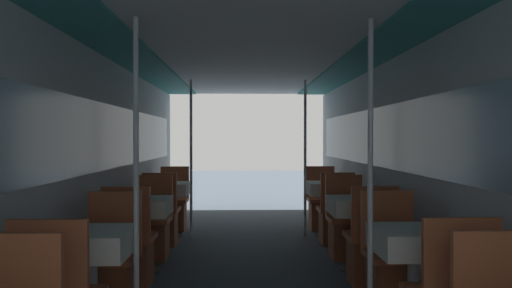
{
  "coord_description": "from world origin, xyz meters",
  "views": [
    {
      "loc": [
        -0.07,
        -0.83,
        1.36
      ],
      "look_at": [
        0.02,
        2.94,
        1.32
      ],
      "focal_mm": 35.0,
      "sensor_mm": 36.0,
      "label": 1
    }
  ],
  "objects_px": {
    "support_pole_right_1": "(370,179)",
    "dining_table_right_3": "(328,193)",
    "support_pole_left_3": "(191,158)",
    "chair_left_far_2": "(151,233)",
    "chair_right_far_1": "(393,274)",
    "chair_right_near_3": "(335,221)",
    "chair_left_near_2": "(130,254)",
    "chair_left_far_3": "(173,210)",
    "chair_left_near_3": "(162,222)",
    "chair_right_near_2": "(370,253)",
    "support_pole_left_1": "(136,180)",
    "chair_left_far_1": "(110,276)",
    "support_pole_right_3": "(305,158)",
    "chair_right_far_2": "(347,232)",
    "chair_right_far_3": "(322,210)",
    "dining_table_left_2": "(142,212)",
    "dining_table_right_2": "(357,211)",
    "dining_table_left_3": "(168,193)",
    "dining_table_left_1": "(88,251)"
  },
  "relations": [
    {
      "from": "support_pole_left_3",
      "to": "support_pole_right_1",
      "type": "xyz_separation_m",
      "value": [
        1.58,
        -3.53,
        0.0
      ]
    },
    {
      "from": "support_pole_left_1",
      "to": "chair_right_far_2",
      "type": "bearing_deg",
      "value": 50.36
    },
    {
      "from": "dining_table_left_2",
      "to": "chair_left_near_3",
      "type": "xyz_separation_m",
      "value": [
        0.0,
        1.24,
        -0.31
      ]
    },
    {
      "from": "chair_left_far_1",
      "to": "dining_table_right_3",
      "type": "relative_size",
      "value": 1.25
    },
    {
      "from": "chair_left_far_3",
      "to": "chair_right_near_3",
      "type": "distance_m",
      "value": 2.45
    },
    {
      "from": "chair_left_near_2",
      "to": "chair_left_far_3",
      "type": "height_order",
      "value": "same"
    },
    {
      "from": "dining_table_left_3",
      "to": "chair_left_near_3",
      "type": "bearing_deg",
      "value": -90.0
    },
    {
      "from": "chair_left_far_1",
      "to": "chair_right_far_2",
      "type": "distance_m",
      "value": 2.83
    },
    {
      "from": "chair_left_near_2",
      "to": "support_pole_right_3",
      "type": "distance_m",
      "value": 3.08
    },
    {
      "from": "chair_left_near_3",
      "to": "support_pole_left_3",
      "type": "relative_size",
      "value": 0.43
    },
    {
      "from": "dining_table_left_2",
      "to": "dining_table_right_2",
      "type": "distance_m",
      "value": 2.21
    },
    {
      "from": "chair_left_far_2",
      "to": "support_pole_left_3",
      "type": "distance_m",
      "value": 1.51
    },
    {
      "from": "dining_table_left_1",
      "to": "chair_right_far_2",
      "type": "height_order",
      "value": "chair_right_far_2"
    },
    {
      "from": "support_pole_left_1",
      "to": "chair_right_far_1",
      "type": "bearing_deg",
      "value": 15.43
    },
    {
      "from": "chair_left_near_2",
      "to": "support_pole_right_3",
      "type": "relative_size",
      "value": 0.43
    },
    {
      "from": "support_pole_left_1",
      "to": "chair_right_far_2",
      "type": "xyz_separation_m",
      "value": [
        1.9,
        2.29,
        -0.79
      ]
    },
    {
      "from": "support_pole_right_1",
      "to": "chair_left_near_3",
      "type": "bearing_deg",
      "value": 122.23
    },
    {
      "from": "support_pole_left_3",
      "to": "dining_table_right_3",
      "type": "distance_m",
      "value": 1.96
    },
    {
      "from": "dining_table_left_3",
      "to": "dining_table_right_3",
      "type": "distance_m",
      "value": 2.21
    },
    {
      "from": "support_pole_left_3",
      "to": "chair_right_far_2",
      "type": "height_order",
      "value": "support_pole_left_3"
    },
    {
      "from": "dining_table_right_3",
      "to": "support_pole_right_3",
      "type": "distance_m",
      "value": 0.58
    },
    {
      "from": "chair_right_far_3",
      "to": "support_pole_right_3",
      "type": "distance_m",
      "value": 1.0
    },
    {
      "from": "support_pole_left_3",
      "to": "chair_right_far_1",
      "type": "relative_size",
      "value": 2.33
    },
    {
      "from": "chair_left_far_3",
      "to": "support_pole_right_1",
      "type": "height_order",
      "value": "support_pole_right_1"
    },
    {
      "from": "chair_right_far_3",
      "to": "dining_table_left_3",
      "type": "bearing_deg",
      "value": 13.3
    },
    {
      "from": "chair_left_far_2",
      "to": "chair_right_far_1",
      "type": "bearing_deg",
      "value": 141.44
    },
    {
      "from": "support_pole_left_3",
      "to": "dining_table_right_2",
      "type": "distance_m",
      "value": 2.63
    },
    {
      "from": "dining_table_left_2",
      "to": "chair_left_far_1",
      "type": "bearing_deg",
      "value": -90.0
    },
    {
      "from": "support_pole_left_1",
      "to": "chair_right_far_1",
      "type": "relative_size",
      "value": 2.33
    },
    {
      "from": "chair_right_far_2",
      "to": "support_pole_left_3",
      "type": "bearing_deg",
      "value": -33.23
    },
    {
      "from": "chair_left_far_2",
      "to": "dining_table_right_2",
      "type": "bearing_deg",
      "value": 166.7
    },
    {
      "from": "dining_table_left_1",
      "to": "dining_table_left_2",
      "type": "bearing_deg",
      "value": 90.0
    },
    {
      "from": "chair_right_far_1",
      "to": "chair_right_far_2",
      "type": "relative_size",
      "value": 1.0
    },
    {
      "from": "chair_left_near_3",
      "to": "support_pole_left_3",
      "type": "height_order",
      "value": "support_pole_left_3"
    },
    {
      "from": "dining_table_right_3",
      "to": "chair_right_near_3",
      "type": "bearing_deg",
      "value": -90.0
    },
    {
      "from": "chair_right_near_2",
      "to": "support_pole_right_3",
      "type": "relative_size",
      "value": 0.43
    },
    {
      "from": "dining_table_left_1",
      "to": "chair_left_near_2",
      "type": "distance_m",
      "value": 1.28
    },
    {
      "from": "dining_table_left_3",
      "to": "dining_table_right_3",
      "type": "height_order",
      "value": "same"
    },
    {
      "from": "support_pole_right_1",
      "to": "dining_table_right_3",
      "type": "relative_size",
      "value": 2.9
    },
    {
      "from": "chair_right_near_2",
      "to": "chair_right_far_1",
      "type": "bearing_deg",
      "value": -90.0
    },
    {
      "from": "support_pole_left_3",
      "to": "chair_right_near_2",
      "type": "xyz_separation_m",
      "value": [
        1.9,
        -2.29,
        -0.79
      ]
    },
    {
      "from": "chair_left_near_2",
      "to": "chair_right_near_2",
      "type": "distance_m",
      "value": 2.21
    },
    {
      "from": "support_pole_left_3",
      "to": "chair_right_far_2",
      "type": "relative_size",
      "value": 2.33
    },
    {
      "from": "support_pole_right_1",
      "to": "chair_right_far_3",
      "type": "distance_m",
      "value": 4.14
    },
    {
      "from": "chair_left_near_3",
      "to": "chair_right_near_3",
      "type": "relative_size",
      "value": 1.0
    },
    {
      "from": "support_pole_left_3",
      "to": "dining_table_right_3",
      "type": "xyz_separation_m",
      "value": [
        1.9,
        0.0,
        -0.48
      ]
    },
    {
      "from": "chair_left_far_2",
      "to": "chair_right_far_1",
      "type": "relative_size",
      "value": 1.0
    },
    {
      "from": "chair_right_far_1",
      "to": "chair_right_near_3",
      "type": "xyz_separation_m",
      "value": [
        0.0,
        2.48,
        0.0
      ]
    },
    {
      "from": "chair_right_far_1",
      "to": "chair_right_near_2",
      "type": "relative_size",
      "value": 1.0
    },
    {
      "from": "support_pole_left_1",
      "to": "chair_right_near_3",
      "type": "distance_m",
      "value": 3.64
    }
  ]
}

